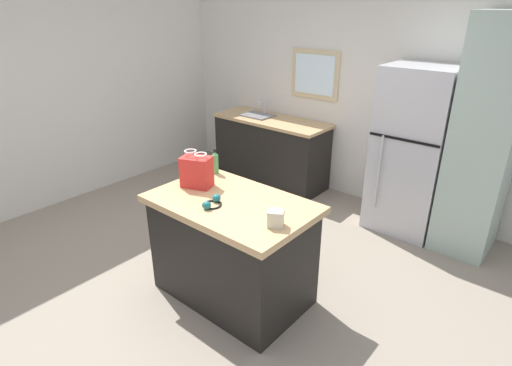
% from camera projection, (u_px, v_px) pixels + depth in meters
% --- Properties ---
extents(ground, '(6.55, 6.55, 0.00)m').
position_uv_depth(ground, '(218.00, 284.00, 3.67)').
color(ground, gray).
extents(back_wall, '(5.46, 0.13, 2.75)m').
position_uv_depth(back_wall, '(362.00, 87.00, 4.85)').
color(back_wall, silver).
rests_on(back_wall, ground).
extents(left_wall, '(0.10, 4.96, 2.75)m').
position_uv_depth(left_wall, '(45.00, 90.00, 4.73)').
color(left_wall, silver).
rests_on(left_wall, ground).
extents(kitchen_island, '(1.29, 0.82, 0.89)m').
position_uv_depth(kitchen_island, '(232.00, 249.00, 3.37)').
color(kitchen_island, black).
rests_on(kitchen_island, ground).
extents(refrigerator, '(0.70, 0.69, 1.75)m').
position_uv_depth(refrigerator, '(413.00, 152.00, 4.28)').
color(refrigerator, '#B7B7BC').
rests_on(refrigerator, ground).
extents(tall_cabinet, '(0.52, 0.61, 2.24)m').
position_uv_depth(tall_cabinet, '(484.00, 141.00, 3.81)').
color(tall_cabinet, '#9EB2A8').
rests_on(tall_cabinet, ground).
extents(sink_counter, '(1.60, 0.60, 1.07)m').
position_uv_depth(sink_counter, '(271.00, 150.00, 5.61)').
color(sink_counter, black).
rests_on(sink_counter, ground).
extents(shopping_bag, '(0.28, 0.23, 0.30)m').
position_uv_depth(shopping_bag, '(197.00, 172.00, 3.39)').
color(shopping_bag, red).
rests_on(shopping_bag, kitchen_island).
extents(small_box, '(0.14, 0.13, 0.12)m').
position_uv_depth(small_box, '(276.00, 218.00, 2.81)').
color(small_box, beige).
rests_on(small_box, kitchen_island).
extents(bottle, '(0.06, 0.06, 0.23)m').
position_uv_depth(bottle, '(215.00, 162.00, 3.67)').
color(bottle, '#4C9956').
rests_on(bottle, kitchen_island).
extents(ear_defenders, '(0.18, 0.20, 0.06)m').
position_uv_depth(ear_defenders, '(212.00, 203.00, 3.11)').
color(ear_defenders, black).
rests_on(ear_defenders, kitchen_island).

